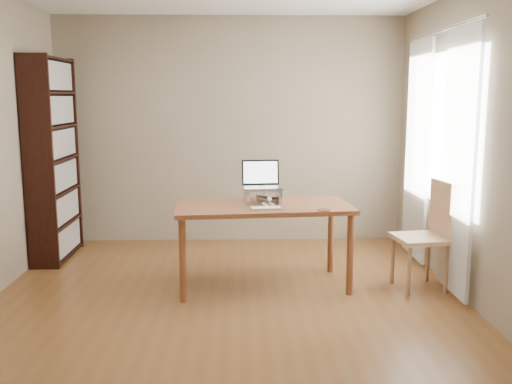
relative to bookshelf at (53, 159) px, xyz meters
name	(u,v)px	position (x,y,z in m)	size (l,w,h in m)	color
room	(230,148)	(1.86, -1.54, 0.25)	(4.04, 4.54, 2.64)	brown
bookshelf	(53,159)	(0.00, 0.00, 0.00)	(0.30, 0.90, 2.10)	black
curtains	(436,154)	(3.75, -0.75, 0.12)	(0.03, 1.90, 2.25)	white
desk	(263,214)	(2.14, -0.99, -0.39)	(1.61, 0.92, 0.75)	brown
laptop_stand	(262,194)	(2.14, -0.91, -0.22)	(0.32, 0.25, 0.13)	silver
laptop	(262,181)	(2.14, -0.85, -0.11)	(0.36, 0.31, 0.24)	silver
keyboard	(266,208)	(2.16, -1.21, -0.29)	(0.28, 0.14, 0.02)	silver
coaster	(324,210)	(2.65, -1.27, -0.30)	(0.11, 0.11, 0.01)	#502C1B
cat	(263,196)	(2.15, -0.88, -0.24)	(0.23, 0.47, 0.14)	#4A403A
chair	(429,231)	(3.61, -1.10, -0.53)	(0.48, 0.48, 0.96)	tan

